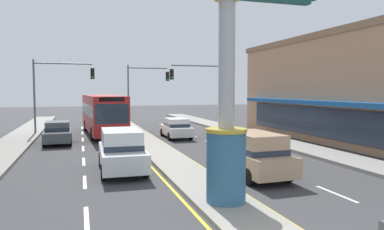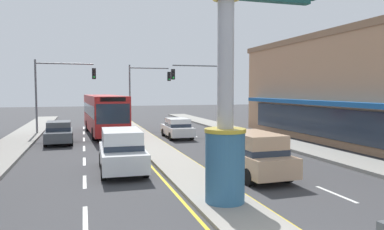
{
  "view_description": "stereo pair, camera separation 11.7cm",
  "coord_description": "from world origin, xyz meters",
  "px_view_note": "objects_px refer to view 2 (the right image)",
  "views": [
    {
      "loc": [
        -4.39,
        -5.96,
        3.71
      ],
      "look_at": [
        0.34,
        9.51,
        2.6
      ],
      "focal_mm": 34.19,
      "sensor_mm": 36.0,
      "label": 1
    },
    {
      "loc": [
        -4.28,
        -5.99,
        3.71
      ],
      "look_at": [
        0.34,
        9.51,
        2.6
      ],
      "focal_mm": 34.19,
      "sensor_mm": 36.0,
      "label": 2
    }
  ],
  "objects_px": {
    "district_sign": "(225,83)",
    "traffic_light_right_side": "(203,84)",
    "suv_far_left_oncoming": "(122,150)",
    "sedan_near_left_lane": "(59,132)",
    "traffic_light_left_side": "(59,83)",
    "sedan_mid_left_lane": "(177,128)",
    "traffic_light_median_far": "(145,85)",
    "storefront_right": "(379,88)",
    "suv_kerb_right": "(253,154)",
    "bus_near_right_lane": "(104,112)"
  },
  "relations": [
    {
      "from": "traffic_light_left_side",
      "to": "traffic_light_right_side",
      "type": "relative_size",
      "value": 1.0
    },
    {
      "from": "traffic_light_left_side",
      "to": "sedan_mid_left_lane",
      "type": "xyz_separation_m",
      "value": [
        8.87,
        -5.09,
        -3.46
      ]
    },
    {
      "from": "district_sign",
      "to": "traffic_light_median_far",
      "type": "relative_size",
      "value": 1.28
    },
    {
      "from": "district_sign",
      "to": "suv_kerb_right",
      "type": "bearing_deg",
      "value": 52.24
    },
    {
      "from": "district_sign",
      "to": "traffic_light_right_side",
      "type": "relative_size",
      "value": 1.28
    },
    {
      "from": "district_sign",
      "to": "traffic_light_right_side",
      "type": "bearing_deg",
      "value": 73.49
    },
    {
      "from": "storefront_right",
      "to": "suv_far_left_oncoming",
      "type": "relative_size",
      "value": 5.34
    },
    {
      "from": "traffic_light_median_far",
      "to": "sedan_near_left_lane",
      "type": "relative_size",
      "value": 1.43
    },
    {
      "from": "suv_kerb_right",
      "to": "district_sign",
      "type": "bearing_deg",
      "value": -127.76
    },
    {
      "from": "traffic_light_left_side",
      "to": "suv_kerb_right",
      "type": "distance_m",
      "value": 20.52
    },
    {
      "from": "traffic_light_median_far",
      "to": "suv_kerb_right",
      "type": "relative_size",
      "value": 1.33
    },
    {
      "from": "bus_near_right_lane",
      "to": "sedan_mid_left_lane",
      "type": "bearing_deg",
      "value": -37.12
    },
    {
      "from": "sedan_mid_left_lane",
      "to": "suv_kerb_right",
      "type": "bearing_deg",
      "value": -89.99
    },
    {
      "from": "district_sign",
      "to": "traffic_light_left_side",
      "type": "height_order",
      "value": "district_sign"
    },
    {
      "from": "bus_near_right_lane",
      "to": "suv_kerb_right",
      "type": "relative_size",
      "value": 2.43
    },
    {
      "from": "suv_far_left_oncoming",
      "to": "sedan_near_left_lane",
      "type": "bearing_deg",
      "value": 108.17
    },
    {
      "from": "traffic_light_median_far",
      "to": "sedan_mid_left_lane",
      "type": "bearing_deg",
      "value": -84.04
    },
    {
      "from": "storefront_right",
      "to": "sedan_near_left_lane",
      "type": "relative_size",
      "value": 5.7
    },
    {
      "from": "district_sign",
      "to": "sedan_near_left_lane",
      "type": "xyz_separation_m",
      "value": [
        -5.94,
        16.08,
        -3.14
      ]
    },
    {
      "from": "traffic_light_right_side",
      "to": "suv_far_left_oncoming",
      "type": "relative_size",
      "value": 1.34
    },
    {
      "from": "district_sign",
      "to": "suv_kerb_right",
      "type": "distance_m",
      "value": 5.22
    },
    {
      "from": "traffic_light_right_side",
      "to": "bus_near_right_lane",
      "type": "relative_size",
      "value": 0.55
    },
    {
      "from": "traffic_light_right_side",
      "to": "bus_near_right_lane",
      "type": "height_order",
      "value": "traffic_light_right_side"
    },
    {
      "from": "storefront_right",
      "to": "traffic_light_left_side",
      "type": "relative_size",
      "value": 3.99
    },
    {
      "from": "traffic_light_median_far",
      "to": "sedan_near_left_lane",
      "type": "xyz_separation_m",
      "value": [
        -7.61,
        -9.78,
        -3.41
      ]
    },
    {
      "from": "district_sign",
      "to": "traffic_light_left_side",
      "type": "xyz_separation_m",
      "value": [
        -6.23,
        21.63,
        0.32
      ]
    },
    {
      "from": "traffic_light_median_far",
      "to": "bus_near_right_lane",
      "type": "xyz_separation_m",
      "value": [
        -4.31,
        -5.33,
        -2.33
      ]
    },
    {
      "from": "bus_near_right_lane",
      "to": "sedan_mid_left_lane",
      "type": "xyz_separation_m",
      "value": [
        5.28,
        -4.0,
        -1.08
      ]
    },
    {
      "from": "district_sign",
      "to": "traffic_light_median_far",
      "type": "distance_m",
      "value": 25.92
    },
    {
      "from": "bus_near_right_lane",
      "to": "suv_far_left_oncoming",
      "type": "xyz_separation_m",
      "value": [
        0.0,
        -14.51,
        -0.88
      ]
    },
    {
      "from": "sedan_near_left_lane",
      "to": "suv_far_left_oncoming",
      "type": "bearing_deg",
      "value": -71.83
    },
    {
      "from": "traffic_light_left_side",
      "to": "sedan_mid_left_lane",
      "type": "distance_m",
      "value": 10.8
    },
    {
      "from": "storefront_right",
      "to": "traffic_light_median_far",
      "type": "height_order",
      "value": "storefront_right"
    },
    {
      "from": "suv_far_left_oncoming",
      "to": "suv_kerb_right",
      "type": "xyz_separation_m",
      "value": [
        5.28,
        -2.6,
        0.0
      ]
    },
    {
      "from": "sedan_near_left_lane",
      "to": "district_sign",
      "type": "bearing_deg",
      "value": -69.71
    },
    {
      "from": "traffic_light_left_side",
      "to": "suv_far_left_oncoming",
      "type": "height_order",
      "value": "traffic_light_left_side"
    },
    {
      "from": "sedan_near_left_lane",
      "to": "sedan_mid_left_lane",
      "type": "xyz_separation_m",
      "value": [
        8.58,
        0.45,
        0.0
      ]
    },
    {
      "from": "traffic_light_median_far",
      "to": "sedan_near_left_lane",
      "type": "bearing_deg",
      "value": -127.88
    },
    {
      "from": "traffic_light_right_side",
      "to": "suv_far_left_oncoming",
      "type": "height_order",
      "value": "traffic_light_right_side"
    },
    {
      "from": "traffic_light_median_far",
      "to": "traffic_light_right_side",
      "type": "bearing_deg",
      "value": -46.81
    },
    {
      "from": "traffic_light_median_far",
      "to": "bus_near_right_lane",
      "type": "distance_m",
      "value": 7.24
    },
    {
      "from": "district_sign",
      "to": "suv_far_left_oncoming",
      "type": "bearing_deg",
      "value": 113.7
    },
    {
      "from": "district_sign",
      "to": "storefront_right",
      "type": "height_order",
      "value": "district_sign"
    },
    {
      "from": "traffic_light_median_far",
      "to": "suv_kerb_right",
      "type": "xyz_separation_m",
      "value": [
        0.98,
        -22.45,
        -3.21
      ]
    },
    {
      "from": "district_sign",
      "to": "sedan_mid_left_lane",
      "type": "bearing_deg",
      "value": 80.92
    },
    {
      "from": "sedan_near_left_lane",
      "to": "suv_far_left_oncoming",
      "type": "height_order",
      "value": "suv_far_left_oncoming"
    },
    {
      "from": "storefront_right",
      "to": "suv_far_left_oncoming",
      "type": "distance_m",
      "value": 18.72
    },
    {
      "from": "storefront_right",
      "to": "suv_kerb_right",
      "type": "xyz_separation_m",
      "value": [
        -12.79,
        -6.52,
        -2.88
      ]
    },
    {
      "from": "district_sign",
      "to": "suv_far_left_oncoming",
      "type": "xyz_separation_m",
      "value": [
        -2.64,
        6.02,
        -2.94
      ]
    },
    {
      "from": "traffic_light_left_side",
      "to": "traffic_light_right_side",
      "type": "xyz_separation_m",
      "value": [
        12.45,
        -0.62,
        0.0
      ]
    }
  ]
}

